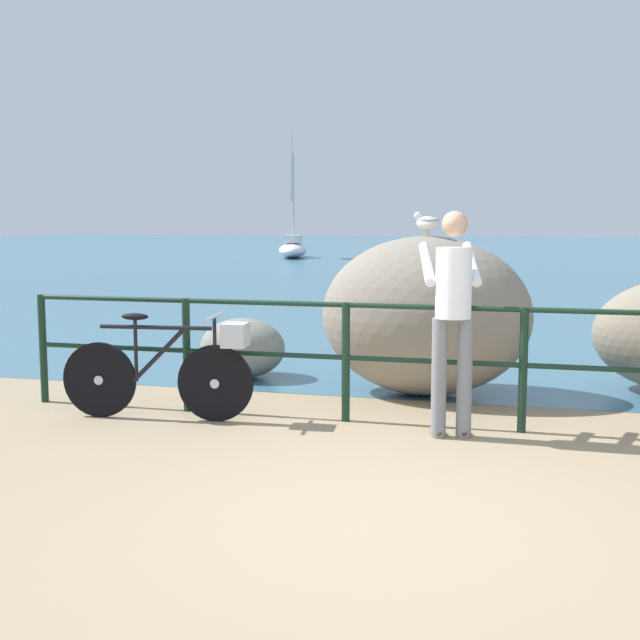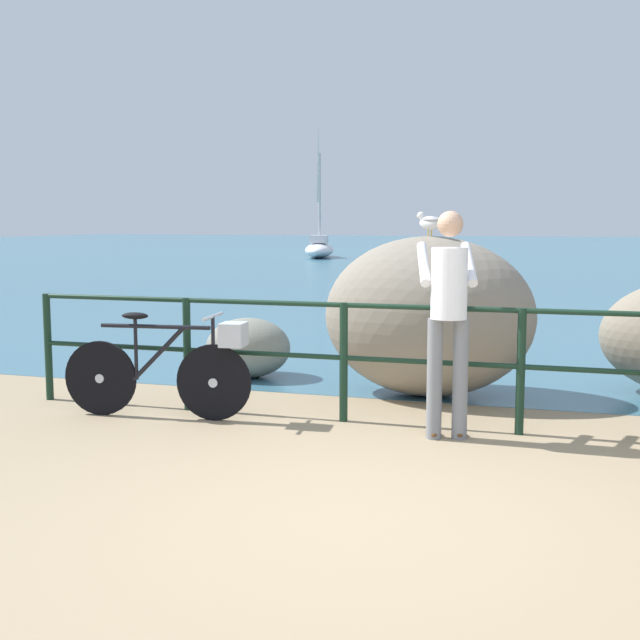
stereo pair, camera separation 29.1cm
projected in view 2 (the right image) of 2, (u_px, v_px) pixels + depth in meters
name	position (u px, v px, depth m)	size (l,w,h in m)	color
ground_plane	(530.00, 282.00, 23.65)	(120.00, 120.00, 0.10)	#937F60
sea_surface	(551.00, 249.00, 50.32)	(120.00, 90.00, 0.01)	#38667A
promenade_railing	(430.00, 351.00, 6.64)	(7.39, 0.07, 1.02)	black
bicycle	(172.00, 366.00, 6.98)	(1.69, 0.48, 0.92)	black
person_at_railing	(448.00, 313.00, 6.28)	(0.55, 0.68, 1.78)	slate
breakwater_boulder_main	(429.00, 317.00, 7.88)	(2.05, 1.42, 1.56)	gray
breakwater_boulder_left	(248.00, 348.00, 8.87)	(0.94, 0.80, 0.65)	gray
seagull	(430.00, 221.00, 7.73)	(0.32, 0.25, 0.23)	gold
sailboat	(319.00, 243.00, 38.22)	(2.24, 4.58, 6.16)	white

